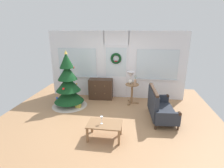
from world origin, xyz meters
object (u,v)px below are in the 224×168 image
Objects in this scene: flower_vase at (135,82)px; wine_glass at (102,118)px; dresser_cabinet at (101,89)px; settee_sofa at (159,107)px; christmas_tree at (68,87)px; coffee_table at (105,126)px; table_lamp at (131,76)px; gift_box at (78,106)px; side_table at (132,90)px.

flower_vase is 1.79× the size of wine_glass.
settee_sofa reaches higher than dresser_cabinet.
flower_vase is 2.37m from wine_glass.
coffee_table is (1.59, -1.77, -0.36)m from christmas_tree.
christmas_tree is at bearing -165.74° from table_lamp.
settee_sofa is at bearing -33.67° from dresser_cabinet.
dresser_cabinet is 2.66m from wine_glass.
flower_vase is at bearing -16.13° from dresser_cabinet.
coffee_table is 2.03m from gift_box.
coffee_table is (0.61, -2.58, -0.04)m from dresser_cabinet.
flower_vase reaches higher than wine_glass.
dresser_cabinet is at bearing 146.33° from settee_sofa.
table_lamp reaches higher than flower_vase.
side_table is 1.97m from gift_box.
flower_vase is at bearing -30.96° from side_table.
wine_glass is (-0.07, -0.01, 0.20)m from coffee_table.
table_lamp is at bearing -13.63° from dresser_cabinet.
table_lamp is at bearing 76.90° from coffee_table.
gift_box is (-0.60, -0.98, -0.31)m from dresser_cabinet.
flower_vase is at bearing 71.00° from wine_glass.
dresser_cabinet is at bearing 103.30° from coffee_table.
coffee_table is at bearing -104.75° from side_table.
flower_vase is at bearing -32.01° from table_lamp.
christmas_tree reaches higher than coffee_table.
wine_glass is at bearing -49.52° from christmas_tree.
settee_sofa is at bearing -51.21° from side_table.
dresser_cabinet is at bearing 165.24° from side_table.
christmas_tree is 2.25m from side_table.
coffee_table is 0.21m from wine_glass.
dresser_cabinet is at bearing 58.35° from gift_box.
flower_vase reaches higher than dresser_cabinet.
table_lamp is (-0.90, 1.09, 0.64)m from settee_sofa.
dresser_cabinet is 4.71× the size of wine_glass.
christmas_tree reaches higher than side_table.
coffee_table is (-0.70, -2.21, -0.50)m from flower_vase.
settee_sofa reaches higher than gift_box.
side_table is 2.09× the size of flower_vase.
coffee_table is (-1.44, -1.22, -0.03)m from settee_sofa.
settee_sofa is 1.69× the size of coffee_table.
settee_sofa reaches higher than wine_glass.
christmas_tree is at bearing -169.10° from flower_vase.
settee_sofa is 1.55m from table_lamp.
christmas_tree is 2.31× the size of coffee_table.
settee_sofa is 1.32m from flower_vase.
christmas_tree is 1.37× the size of settee_sofa.
table_lamp reaches higher than side_table.
wine_glass is at bearing -169.41° from coffee_table.
coffee_table is at bearing -139.72° from settee_sofa.
wine_glass is 1.18× the size of gift_box.
table_lamp is 0.52× the size of coffee_table.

